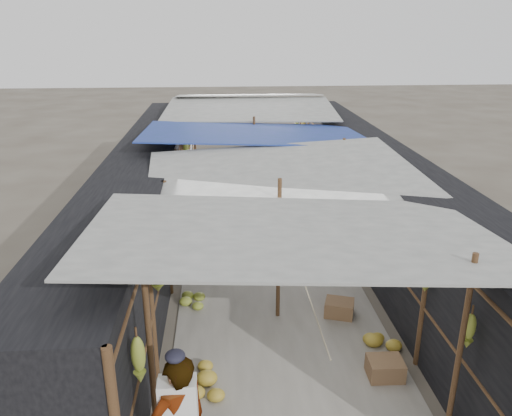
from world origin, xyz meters
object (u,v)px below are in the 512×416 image
object	(u,v)px
black_basin	(314,206)
vendor_seated	(303,177)
shopper_blue	(242,210)
crate_near	(339,308)

from	to	relation	value
black_basin	vendor_seated	world-z (taller)	vendor_seated
black_basin	shopper_blue	bearing A→B (deg)	-133.37
black_basin	crate_near	bearing A→B (deg)	-95.99
crate_near	black_basin	xyz separation A→B (m)	(0.59, 5.61, -0.05)
crate_near	vendor_seated	world-z (taller)	vendor_seated
crate_near	shopper_blue	distance (m)	3.74
black_basin	shopper_blue	world-z (taller)	shopper_blue
vendor_seated	crate_near	bearing A→B (deg)	-9.84
shopper_blue	vendor_seated	bearing A→B (deg)	58.78
crate_near	vendor_seated	distance (m)	7.15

